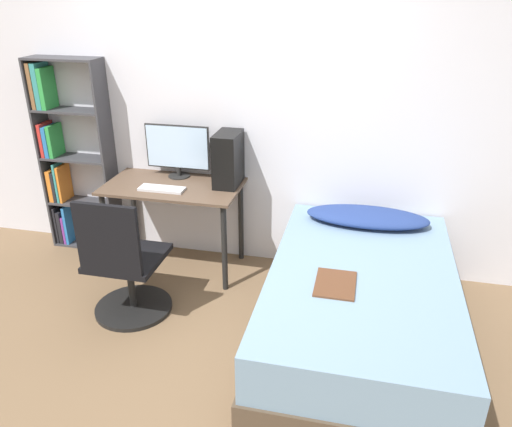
{
  "coord_description": "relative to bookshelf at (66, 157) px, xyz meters",
  "views": [
    {
      "loc": [
        1.07,
        -2.27,
        2.19
      ],
      "look_at": [
        0.37,
        0.78,
        0.75
      ],
      "focal_mm": 35.0,
      "sensor_mm": 36.0,
      "label": 1
    }
  ],
  "objects": [
    {
      "name": "pc_tower",
      "position": [
        1.48,
        -0.07,
        0.12
      ],
      "size": [
        0.18,
        0.32,
        0.42
      ],
      "color": "black",
      "rests_on": "desk"
    },
    {
      "name": "office_chair",
      "position": [
        0.96,
        -0.92,
        -0.48
      ],
      "size": [
        0.56,
        0.56,
        0.94
      ],
      "color": "black",
      "rests_on": "ground_plane"
    },
    {
      "name": "ground_plane",
      "position": [
        1.45,
        -1.36,
        -0.83
      ],
      "size": [
        14.0,
        14.0,
        0.0
      ],
      "primitive_type": "plane",
      "color": "brown"
    },
    {
      "name": "monitor",
      "position": [
        1.03,
        0.01,
        0.14
      ],
      "size": [
        0.54,
        0.18,
        0.43
      ],
      "color": "black",
      "rests_on": "desk"
    },
    {
      "name": "bookshelf",
      "position": [
        0.0,
        0.0,
        0.0
      ],
      "size": [
        0.62,
        0.22,
        1.67
      ],
      "color": "#38383D",
      "rests_on": "ground_plane"
    },
    {
      "name": "wall_back",
      "position": [
        1.45,
        0.14,
        0.42
      ],
      "size": [
        8.0,
        0.05,
        2.5
      ],
      "color": "silver",
      "rests_on": "ground_plane"
    },
    {
      "name": "keyboard",
      "position": [
        1.01,
        -0.31,
        -0.08
      ],
      "size": [
        0.36,
        0.12,
        0.02
      ],
      "color": "silver",
      "rests_on": "desk"
    },
    {
      "name": "magazine",
      "position": [
        2.42,
        -1.05,
        -0.28
      ],
      "size": [
        0.24,
        0.32,
        0.01
      ],
      "color": "#56331E",
      "rests_on": "bed"
    },
    {
      "name": "bed",
      "position": [
        2.58,
        -0.86,
        -0.56
      ],
      "size": [
        1.19,
        1.94,
        0.55
      ],
      "color": "#4C3D2D",
      "rests_on": "ground_plane"
    },
    {
      "name": "pillow",
      "position": [
        2.58,
        -0.15,
        -0.23
      ],
      "size": [
        0.91,
        0.36,
        0.11
      ],
      "color": "navy",
      "rests_on": "bed"
    },
    {
      "name": "desk",
      "position": [
        1.05,
        -0.19,
        -0.21
      ],
      "size": [
        1.08,
        0.6,
        0.74
      ],
      "color": "brown",
      "rests_on": "ground_plane"
    }
  ]
}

